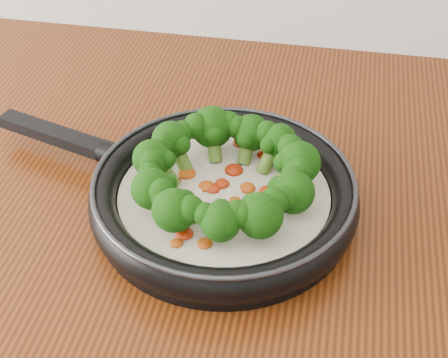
# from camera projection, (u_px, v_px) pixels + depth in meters

# --- Properties ---
(skillet) EXTENTS (0.49, 0.37, 0.09)m
(skillet) POSITION_uv_depth(u_px,v_px,m) (222.00, 190.00, 0.72)
(skillet) COLOR black
(skillet) RESTS_ON counter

